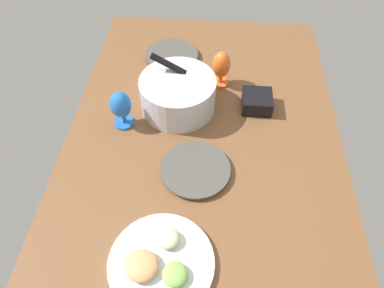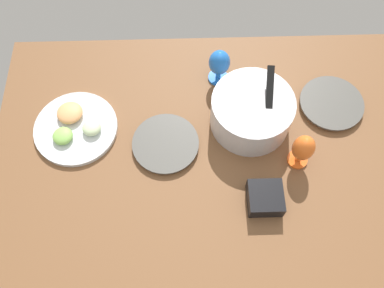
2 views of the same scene
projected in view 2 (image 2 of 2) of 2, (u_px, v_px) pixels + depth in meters
The scene contains 8 objects.
ground_plane at pixel (211, 151), 152.87cm from camera, with size 160.00×104.00×4.00cm, color brown.
dinner_plate_left at pixel (166, 144), 150.74cm from camera, with size 24.41×24.41×2.09cm.
dinner_plate_right at pixel (331, 104), 158.33cm from camera, with size 24.40×24.40×2.28cm.
mixing_bowl at pixel (252, 111), 149.48cm from camera, with size 29.75×29.75×20.90cm.
fruit_platter at pixel (75, 127), 153.38cm from camera, with size 31.01×31.01×5.37cm.
hurricane_glass_blue at pixel (219, 64), 156.83cm from camera, with size 8.19×8.19×15.48cm.
hurricane_glass_orange at pixel (303, 149), 140.72cm from camera, with size 7.65×7.65×16.02cm.
square_bowl_black at pixel (265, 198), 139.00cm from camera, with size 11.71×11.71×6.32cm.
Camera 2 is at (-8.73, -65.63, 135.98)cm, focal length 38.66 mm.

